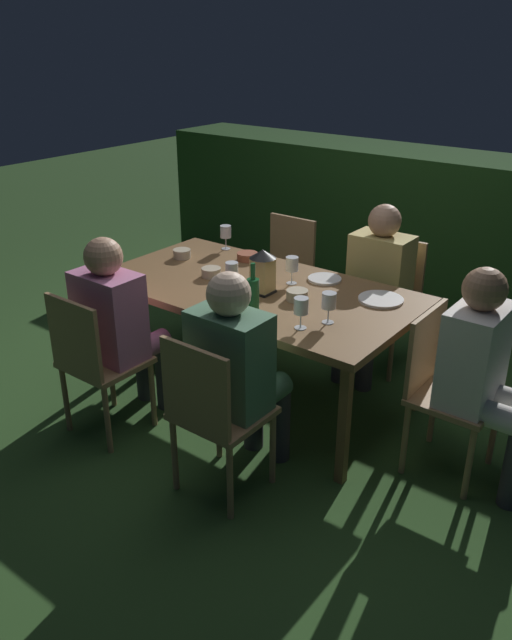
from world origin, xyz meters
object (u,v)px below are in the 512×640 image
at_px(dining_table, 256,294).
at_px(wine_glass_e, 301,307).
at_px(chair_side_right_a, 283,270).
at_px(chair_side_left_a, 95,359).
at_px(person_in_cream, 485,370).
at_px(wine_glass_c, 226,233).
at_px(person_in_mustard, 375,284).
at_px(bowl_bread, 247,256).
at_px(chair_head_far, 443,385).
at_px(bowl_salad, 182,253).
at_px(wine_glass_a, 232,271).
at_px(wine_glass_d, 292,265).
at_px(lantern_centerpiece, 263,269).
at_px(green_bottle_on_table, 253,295).
at_px(wine_glass_b, 329,302).
at_px(person_in_green, 238,367).
at_px(chair_side_right_b, 387,296).
at_px(person_in_pink, 119,322).
at_px(plate_b, 325,279).
at_px(bowl_dip, 297,295).
at_px(chair_side_left_b, 213,411).
at_px(plate_a, 381,299).
at_px(bowl_olives, 211,272).

xyz_separation_m(dining_table, wine_glass_e, (0.54, -0.33, 0.17)).
xyz_separation_m(chair_side_right_a, chair_side_left_a, (0.00, -1.80, 0.00)).
xyz_separation_m(person_in_cream, wine_glass_c, (-2.01, 0.44, 0.22)).
height_order(dining_table, chair_side_right_a, chair_side_right_a).
xyz_separation_m(person_in_mustard, bowl_bread, (-0.77, -0.36, 0.13)).
xyz_separation_m(chair_head_far, bowl_bread, (-1.55, 0.35, 0.28)).
distance_m(chair_head_far, person_in_mustard, 1.06).
bearing_deg(chair_side_right_a, bowl_salad, -109.94).
distance_m(wine_glass_a, wine_glass_c, 0.77).
distance_m(wine_glass_d, wine_glass_e, 0.64).
bearing_deg(person_in_cream, lantern_centerpiece, -177.58).
relative_size(green_bottle_on_table, wine_glass_b, 1.72).
bearing_deg(person_in_green, chair_side_right_b, 90.00).
distance_m(dining_table, person_in_mustard, 0.83).
distance_m(chair_side_left_a, person_in_pink, 0.25).
relative_size(wine_glass_c, wine_glass_e, 1.00).
bearing_deg(plate_b, wine_glass_a, -127.25).
height_order(wine_glass_b, wine_glass_c, same).
bearing_deg(wine_glass_e, plate_b, 111.94).
relative_size(chair_head_far, wine_glass_e, 5.15).
relative_size(dining_table, green_bottle_on_table, 6.63).
distance_m(chair_head_far, person_in_cream, 0.25).
height_order(chair_head_far, green_bottle_on_table, green_bottle_on_table).
relative_size(wine_glass_d, bowl_bread, 1.22).
distance_m(person_in_pink, bowl_dip, 1.02).
height_order(dining_table, chair_side_left_b, chair_side_left_b).
bearing_deg(wine_glass_c, lantern_centerpiece, -35.57).
bearing_deg(chair_side_left_b, wine_glass_b, 75.79).
distance_m(person_in_mustard, plate_a, 0.53).
xyz_separation_m(chair_side_left_a, plate_b, (0.70, 1.25, 0.26)).
relative_size(wine_glass_d, bowl_olives, 1.38).
height_order(chair_side_left_b, bowl_salad, chair_side_left_b).
bearing_deg(person_in_mustard, person_in_green, -90.00).
distance_m(wine_glass_c, bowl_bread, 0.29).
xyz_separation_m(person_in_cream, wine_glass_e, (-0.87, -0.33, 0.22)).
xyz_separation_m(wine_glass_a, wine_glass_b, (0.70, -0.06, 0.00)).
bearing_deg(bowl_dip, wine_glass_a, -165.51).
xyz_separation_m(chair_side_right_a, plate_a, (1.13, -0.64, 0.26)).
bearing_deg(bowl_olives, plate_b, 32.29).
height_order(chair_side_left_b, green_bottle_on_table, green_bottle_on_table).
xyz_separation_m(dining_table, bowl_dip, (0.31, -0.02, 0.08)).
xyz_separation_m(chair_side_left_b, wine_glass_a, (-0.52, 0.78, 0.37)).
relative_size(person_in_mustard, wine_glass_e, 6.80).
bearing_deg(chair_side_left_a, bowl_dip, 49.82).
relative_size(person_in_cream, green_bottle_on_table, 3.96).
bearing_deg(lantern_centerpiece, person_in_pink, -128.84).
distance_m(chair_side_left_a, chair_side_right_b, 2.00).
height_order(person_in_pink, lantern_centerpiece, person_in_pink).
bearing_deg(person_in_green, wine_glass_b, 70.86).
bearing_deg(wine_glass_b, dining_table, 163.70).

